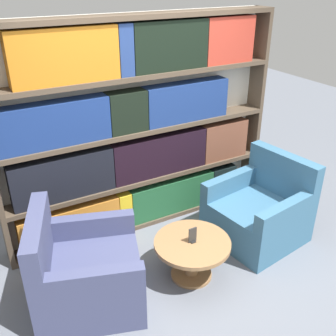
{
  "coord_description": "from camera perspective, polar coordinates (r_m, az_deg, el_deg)",
  "views": [
    {
      "loc": [
        -1.72,
        -2.3,
        2.75
      ],
      "look_at": [
        -0.03,
        0.7,
        1.0
      ],
      "focal_mm": 42.0,
      "sensor_mm": 36.0,
      "label": 1
    }
  ],
  "objects": [
    {
      "name": "ground_plane",
      "position": [
        3.97,
        5.58,
        -16.98
      ],
      "size": [
        14.0,
        14.0,
        0.0
      ],
      "primitive_type": "plane",
      "color": "slate"
    },
    {
      "name": "bookshelf",
      "position": [
        4.31,
        -4.35,
        5.38
      ],
      "size": [
        3.17,
        0.3,
        2.37
      ],
      "color": "silver",
      "rests_on": "ground_plane"
    },
    {
      "name": "armchair_left",
      "position": [
        3.72,
        -12.07,
        -14.7
      ],
      "size": [
        1.15,
        1.14,
        0.94
      ],
      "rotation": [
        0.0,
        0.0,
        1.25
      ],
      "color": "#42476B",
      "rests_on": "ground_plane"
    },
    {
      "name": "armchair_right",
      "position": [
        4.55,
        13.13,
        -6.27
      ],
      "size": [
        1.03,
        1.01,
        0.94
      ],
      "rotation": [
        0.0,
        0.0,
        -1.43
      ],
      "color": "#386684",
      "rests_on": "ground_plane"
    },
    {
      "name": "coffee_table",
      "position": [
        3.9,
        3.51,
        -11.99
      ],
      "size": [
        0.74,
        0.74,
        0.42
      ],
      "color": "olive",
      "rests_on": "ground_plane"
    },
    {
      "name": "table_sign",
      "position": [
        3.79,
        3.58,
        -9.81
      ],
      "size": [
        0.08,
        0.06,
        0.16
      ],
      "color": "black",
      "rests_on": "coffee_table"
    }
  ]
}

